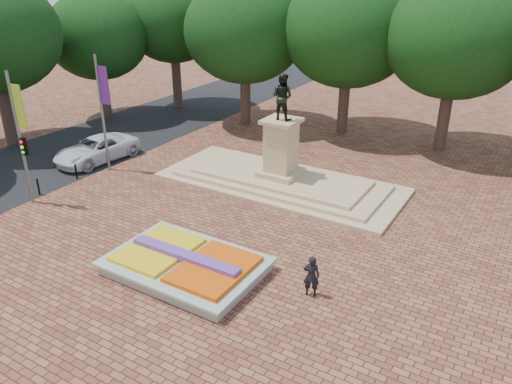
{
  "coord_description": "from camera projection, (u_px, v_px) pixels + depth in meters",
  "views": [
    {
      "loc": [
        12.54,
        -15.42,
        11.64
      ],
      "look_at": [
        1.85,
        2.23,
        2.2
      ],
      "focal_mm": 35.0,
      "sensor_mm": 36.0,
      "label": 1
    }
  ],
  "objects": [
    {
      "name": "van",
      "position": [
        96.0,
        149.0,
        32.13
      ],
      "size": [
        3.11,
        5.81,
        1.55
      ],
      "primitive_type": "imported",
      "rotation": [
        0.0,
        0.0,
        -0.1
      ],
      "color": "silver",
      "rests_on": "ground"
    },
    {
      "name": "pedestrian",
      "position": [
        311.0,
        276.0,
        18.94
      ],
      "size": [
        0.73,
        0.6,
        1.73
      ],
      "primitive_type": "imported",
      "rotation": [
        0.0,
        0.0,
        3.48
      ],
      "color": "black",
      "rests_on": "ground"
    },
    {
      "name": "ground",
      "position": [
        196.0,
        244.0,
        22.74
      ],
      "size": [
        90.0,
        90.0,
        0.0
      ],
      "primitive_type": "plane",
      "color": "brown",
      "rests_on": "ground"
    },
    {
      "name": "flower_bed",
      "position": [
        186.0,
        264.0,
        20.55
      ],
      "size": [
        6.3,
        4.3,
        0.91
      ],
      "color": "gray",
      "rests_on": "ground"
    },
    {
      "name": "asphalt_street",
      "position": [
        64.0,
        153.0,
        33.7
      ],
      "size": [
        9.0,
        90.0,
        0.02
      ],
      "primitive_type": "cube",
      "color": "black",
      "rests_on": "ground"
    },
    {
      "name": "bollard_row",
      "position": [
        17.0,
        195.0,
        26.4
      ],
      "size": [
        0.12,
        13.12,
        0.98
      ],
      "color": "black",
      "rests_on": "ground"
    },
    {
      "name": "tree_row_back",
      "position": [
        386.0,
        47.0,
        32.87
      ],
      "size": [
        44.8,
        8.8,
        10.43
      ],
      "color": "#3C2920",
      "rests_on": "ground"
    },
    {
      "name": "monument",
      "position": [
        281.0,
        170.0,
        28.6
      ],
      "size": [
        14.0,
        6.0,
        6.4
      ],
      "color": "tan",
      "rests_on": "ground"
    },
    {
      "name": "banner_poles",
      "position": [
        15.0,
        135.0,
        24.86
      ],
      "size": [
        0.88,
        11.17,
        7.0
      ],
      "color": "slate",
      "rests_on": "ground"
    }
  ]
}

